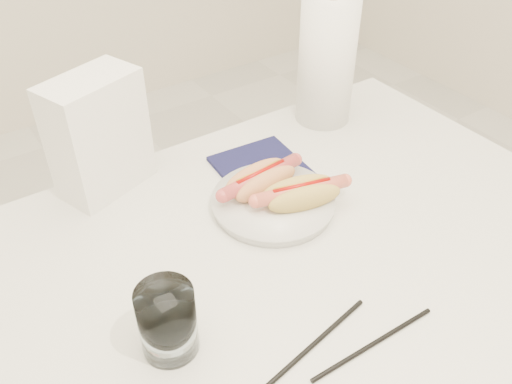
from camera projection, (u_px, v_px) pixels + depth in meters
table at (268, 298)px, 0.87m from camera, size 1.20×0.80×0.75m
plate at (273, 204)px, 0.95m from camera, size 0.22×0.22×0.02m
hotdog_left at (261, 180)px, 0.96m from camera, size 0.17×0.08×0.05m
hotdog_right at (301, 194)px, 0.93m from camera, size 0.17×0.10×0.05m
water_glass at (167, 321)px, 0.70m from camera, size 0.08×0.08×0.11m
chopstick_near at (310, 347)px, 0.72m from camera, size 0.22×0.05×0.01m
chopstick_far at (374, 344)px, 0.73m from camera, size 0.21×0.01×0.01m
napkin_box at (98, 135)px, 0.94m from camera, size 0.18×0.14×0.22m
navy_napkin at (260, 167)px, 1.05m from camera, size 0.17×0.17×0.01m
paper_towel_roll at (327, 62)px, 1.12m from camera, size 0.15×0.15×0.27m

